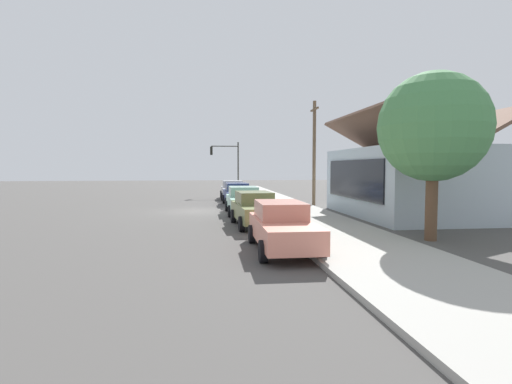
# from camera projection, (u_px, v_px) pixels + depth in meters

# --- Properties ---
(ground_plane) EXTENTS (120.00, 120.00, 0.00)m
(ground_plane) POSITION_uv_depth(u_px,v_px,m) (199.00, 211.00, 25.12)
(ground_plane) COLOR #4C4947
(sidewalk_curb) EXTENTS (60.00, 4.20, 0.16)m
(sidewalk_curb) POSITION_uv_depth(u_px,v_px,m) (287.00, 209.00, 25.82)
(sidewalk_curb) COLOR #A3A099
(sidewalk_curb) RESTS_ON ground
(car_silver) EXTENTS (4.82, 2.14, 1.59)m
(car_silver) POSITION_uv_depth(u_px,v_px,m) (233.00, 190.00, 34.69)
(car_silver) COLOR silver
(car_silver) RESTS_ON ground
(car_navy) EXTENTS (4.69, 2.05, 1.59)m
(car_navy) POSITION_uv_depth(u_px,v_px,m) (237.00, 194.00, 29.22)
(car_navy) COLOR navy
(car_navy) RESTS_ON ground
(car_seafoam) EXTENTS (4.82, 2.07, 1.59)m
(car_seafoam) POSITION_uv_depth(u_px,v_px,m) (244.00, 200.00, 23.73)
(car_seafoam) COLOR #9ED1BC
(car_seafoam) RESTS_ON ground
(car_olive) EXTENTS (4.64, 2.16, 1.59)m
(car_olive) POSITION_uv_depth(u_px,v_px,m) (255.00, 209.00, 18.70)
(car_olive) COLOR olive
(car_olive) RESTS_ON ground
(car_coral) EXTENTS (4.89, 1.96, 1.59)m
(car_coral) POSITION_uv_depth(u_px,v_px,m) (282.00, 226.00, 13.18)
(car_coral) COLOR #EA8C75
(car_coral) RESTS_ON ground
(storefront_building) EXTENTS (10.34, 7.19, 5.76)m
(storefront_building) POSITION_uv_depth(u_px,v_px,m) (412.00, 180.00, 22.57)
(storefront_building) COLOR #ADBCC6
(storefront_building) RESTS_ON ground
(shade_tree) EXTENTS (4.05, 4.05, 6.28)m
(shade_tree) POSITION_uv_depth(u_px,v_px,m) (433.00, 127.00, 14.77)
(shade_tree) COLOR brown
(shade_tree) RESTS_ON ground
(traffic_light_main) EXTENTS (0.37, 2.79, 5.20)m
(traffic_light_main) POSITION_uv_depth(u_px,v_px,m) (227.00, 160.00, 38.87)
(traffic_light_main) COLOR #383833
(traffic_light_main) RESTS_ON ground
(utility_pole_wooden) EXTENTS (1.80, 0.24, 7.50)m
(utility_pole_wooden) POSITION_uv_depth(u_px,v_px,m) (314.00, 151.00, 28.77)
(utility_pole_wooden) COLOR brown
(utility_pole_wooden) RESTS_ON ground
(fire_hydrant_red) EXTENTS (0.22, 0.22, 0.71)m
(fire_hydrant_red) POSITION_uv_depth(u_px,v_px,m) (306.00, 226.00, 15.34)
(fire_hydrant_red) COLOR red
(fire_hydrant_red) RESTS_ON sidewalk_curb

